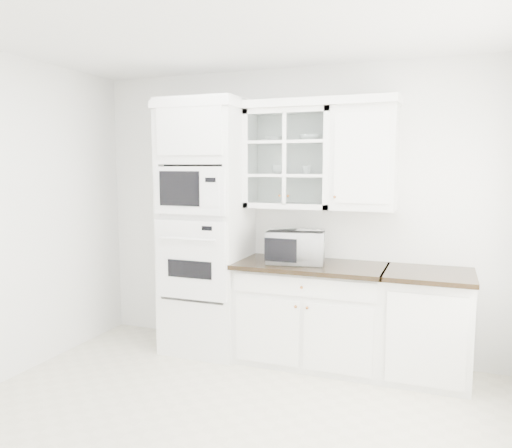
% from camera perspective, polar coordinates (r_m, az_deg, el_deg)
% --- Properties ---
extents(ground, '(4.00, 3.50, 0.01)m').
position_cam_1_polar(ground, '(3.62, -4.80, -22.81)').
color(ground, beige).
rests_on(ground, ground).
extents(room_shell, '(4.00, 3.50, 2.70)m').
position_cam_1_polar(room_shell, '(3.55, -2.06, 6.57)').
color(room_shell, white).
rests_on(room_shell, ground).
extents(oven_column, '(0.76, 0.68, 2.40)m').
position_cam_1_polar(oven_column, '(4.79, -5.72, -0.40)').
color(oven_column, white).
rests_on(oven_column, ground).
extents(base_cabinet_run, '(1.32, 0.67, 0.92)m').
position_cam_1_polar(base_cabinet_run, '(4.62, 6.27, -10.04)').
color(base_cabinet_run, white).
rests_on(base_cabinet_run, ground).
extents(extra_base_cabinet, '(0.72, 0.67, 0.92)m').
position_cam_1_polar(extra_base_cabinet, '(4.48, 18.97, -10.86)').
color(extra_base_cabinet, white).
rests_on(extra_base_cabinet, ground).
extents(upper_cabinet_glass, '(0.80, 0.33, 0.90)m').
position_cam_1_polar(upper_cabinet_glass, '(4.62, 3.90, 7.44)').
color(upper_cabinet_glass, white).
rests_on(upper_cabinet_glass, room_shell).
extents(upper_cabinet_solid, '(0.55, 0.33, 0.90)m').
position_cam_1_polar(upper_cabinet_solid, '(4.47, 12.26, 7.33)').
color(upper_cabinet_solid, white).
rests_on(upper_cabinet_solid, room_shell).
extents(crown_molding, '(2.14, 0.38, 0.07)m').
position_cam_1_polar(crown_molding, '(4.66, 2.58, 13.41)').
color(crown_molding, white).
rests_on(crown_molding, room_shell).
extents(countertop_microwave, '(0.57, 0.50, 0.29)m').
position_cam_1_polar(countertop_microwave, '(4.50, 4.59, -2.56)').
color(countertop_microwave, white).
rests_on(countertop_microwave, base_cabinet_run).
extents(bowl_a, '(0.24, 0.24, 0.05)m').
position_cam_1_polar(bowl_a, '(4.67, 2.36, 9.69)').
color(bowl_a, white).
rests_on(bowl_a, upper_cabinet_glass).
extents(bowl_b, '(0.20, 0.20, 0.06)m').
position_cam_1_polar(bowl_b, '(4.56, 6.13, 9.80)').
color(bowl_b, white).
rests_on(bowl_b, upper_cabinet_glass).
extents(cup_a, '(0.12, 0.12, 0.09)m').
position_cam_1_polar(cup_a, '(4.65, 2.53, 6.25)').
color(cup_a, white).
rests_on(cup_a, upper_cabinet_glass).
extents(cup_b, '(0.11, 0.11, 0.08)m').
position_cam_1_polar(cup_b, '(4.57, 5.80, 6.19)').
color(cup_b, white).
rests_on(cup_b, upper_cabinet_glass).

